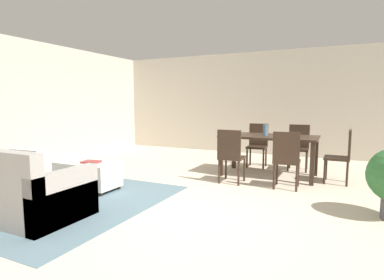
{
  "coord_description": "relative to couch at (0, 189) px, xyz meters",
  "views": [
    {
      "loc": [
        1.65,
        -3.32,
        1.36
      ],
      "look_at": [
        -0.43,
        0.97,
        0.79
      ],
      "focal_mm": 29.19,
      "sensor_mm": 36.0,
      "label": 1
    }
  ],
  "objects": [
    {
      "name": "ground_plane",
      "position": [
        2.17,
        0.96,
        -0.29
      ],
      "size": [
        10.8,
        10.8,
        0.0
      ],
      "primitive_type": "plane",
      "color": "beige"
    },
    {
      "name": "wall_back",
      "position": [
        2.17,
        5.96,
        1.06
      ],
      "size": [
        9.0,
        0.12,
        2.7
      ],
      "primitive_type": "cube",
      "color": "#BCB2A0",
      "rests_on": "ground_plane"
    },
    {
      "name": "area_rug",
      "position": [
        0.12,
        0.65,
        -0.29
      ],
      "size": [
        3.0,
        2.8,
        0.01
      ],
      "primitive_type": "cube",
      "color": "slate",
      "rests_on": "ground_plane"
    },
    {
      "name": "couch",
      "position": [
        0.0,
        0.0,
        0.0
      ],
      "size": [
        2.28,
        0.91,
        0.86
      ],
      "color": "gray",
      "rests_on": "ground_plane"
    },
    {
      "name": "ottoman_table",
      "position": [
        0.24,
        1.25,
        -0.05
      ],
      "size": [
        0.99,
        0.51,
        0.43
      ],
      "color": "silver",
      "rests_on": "ground_plane"
    },
    {
      "name": "dining_table",
      "position": [
        2.6,
        3.43,
        0.38
      ],
      "size": [
        1.72,
        0.89,
        0.76
      ],
      "color": "#332319",
      "rests_on": "ground_plane"
    },
    {
      "name": "dining_chair_near_left",
      "position": [
        2.14,
        2.58,
        0.23
      ],
      "size": [
        0.4,
        0.4,
        0.92
      ],
      "color": "#332319",
      "rests_on": "ground_plane"
    },
    {
      "name": "dining_chair_near_right",
      "position": [
        3.05,
        2.62,
        0.23
      ],
      "size": [
        0.42,
        0.42,
        0.92
      ],
      "color": "#332319",
      "rests_on": "ground_plane"
    },
    {
      "name": "dining_chair_far_left",
      "position": [
        2.2,
        4.21,
        0.23
      ],
      "size": [
        0.43,
        0.43,
        0.92
      ],
      "color": "#332319",
      "rests_on": "ground_plane"
    },
    {
      "name": "dining_chair_far_right",
      "position": [
        3.03,
        4.24,
        0.23
      ],
      "size": [
        0.42,
        0.42,
        0.92
      ],
      "color": "#332319",
      "rests_on": "ground_plane"
    },
    {
      "name": "dining_chair_head_east",
      "position": [
        3.84,
        3.39,
        0.23
      ],
      "size": [
        0.41,
        0.41,
        0.92
      ],
      "color": "#332319",
      "rests_on": "ground_plane"
    },
    {
      "name": "vase_centerpiece",
      "position": [
        2.53,
        3.41,
        0.57
      ],
      "size": [
        0.09,
        0.09,
        0.2
      ],
      "primitive_type": "cylinder",
      "color": "slate",
      "rests_on": "dining_table"
    },
    {
      "name": "book_on_ottoman",
      "position": [
        0.33,
        1.24,
        0.16
      ],
      "size": [
        0.29,
        0.24,
        0.03
      ],
      "primitive_type": "cube",
      "rotation": [
        0.0,
        0.0,
        0.17
      ],
      "color": "maroon",
      "rests_on": "ottoman_table"
    }
  ]
}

